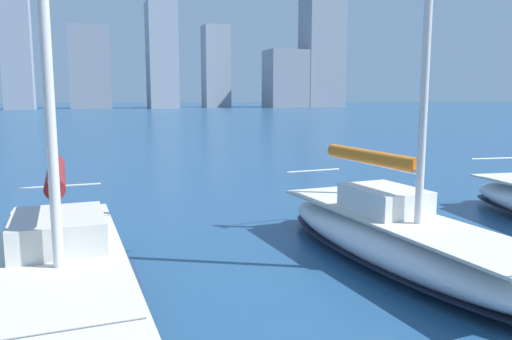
# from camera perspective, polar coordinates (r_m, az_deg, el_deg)

# --- Properties ---
(city_skyline) EXTENTS (171.18, 20.20, 45.35)m
(city_skyline) POSITION_cam_1_polar(r_m,az_deg,el_deg) (160.86, -19.88, 12.79)
(city_skyline) COLOR gray
(city_skyline) RESTS_ON ground
(sailboat_orange) EXTENTS (2.74, 8.42, 12.07)m
(sailboat_orange) POSITION_cam_1_polar(r_m,az_deg,el_deg) (11.32, 15.74, -7.02)
(sailboat_orange) COLOR white
(sailboat_orange) RESTS_ON ground
(sailboat_maroon) EXTENTS (2.83, 8.78, 10.39)m
(sailboat_maroon) POSITION_cam_1_polar(r_m,az_deg,el_deg) (9.13, -21.42, -11.36)
(sailboat_maroon) COLOR navy
(sailboat_maroon) RESTS_ON ground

